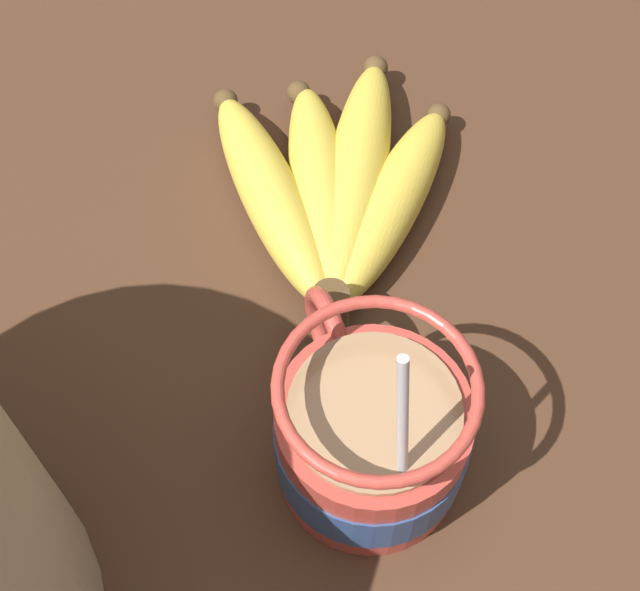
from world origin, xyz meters
TOP-DOWN VIEW (x-y plane):
  - table at (0.00, 0.00)cm, footprint 131.85×131.85cm
  - coffee_mug at (-5.86, 3.95)cm, footprint 12.84×9.39cm
  - banana_bunch at (10.41, -0.65)cm, footprint 19.38×15.22cm

SIDE VIEW (x-z plane):
  - table at x=0.00cm, z-range 0.00..2.99cm
  - banana_bunch at x=10.41cm, z-range 2.65..6.90cm
  - coffee_mug at x=-5.86cm, z-range -0.53..14.04cm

